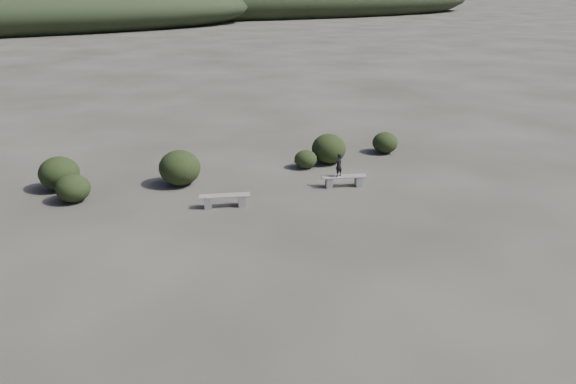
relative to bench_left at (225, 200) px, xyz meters
name	(u,v)px	position (x,y,z in m)	size (l,w,h in m)	color
ground	(369,271)	(2.05, -5.74, -0.26)	(1200.00, 1200.00, 0.00)	#2F2B25
bench_left	(225,200)	(0.00, 0.00, 0.00)	(1.72, 0.79, 0.42)	gray
bench_right	(344,180)	(4.59, 0.10, -0.01)	(1.68, 0.79, 0.41)	gray
seated_person	(339,165)	(4.39, 0.16, 0.59)	(0.31, 0.21, 0.86)	black
shrub_a	(73,188)	(-4.54, 2.60, 0.22)	(1.16, 1.16, 0.95)	black
shrub_b	(180,168)	(-0.81, 2.77, 0.39)	(1.52, 1.52, 1.30)	black
shrub_c	(306,159)	(4.28, 2.65, 0.11)	(0.91, 0.91, 0.73)	black
shrub_d	(329,149)	(5.42, 2.84, 0.36)	(1.41, 1.41, 1.23)	black
shrub_e	(385,143)	(8.36, 3.14, 0.20)	(1.11, 1.11, 0.92)	black
shrub_f	(59,173)	(-4.88, 4.07, 0.35)	(1.43, 1.43, 1.21)	black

